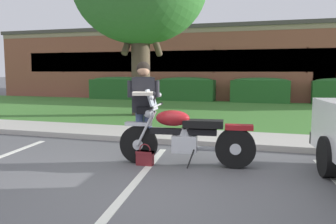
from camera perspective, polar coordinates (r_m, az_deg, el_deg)
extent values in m
plane|color=#565659|center=(4.79, -5.11, -12.28)|extent=(140.00, 140.00, 0.00)
cube|color=#B7B2A8|center=(7.48, 3.57, -4.89)|extent=(60.00, 0.20, 0.12)
cube|color=#B7B2A8|center=(8.29, 4.98, -3.90)|extent=(60.00, 1.50, 0.08)
cube|color=#3D752D|center=(13.36, 9.81, -0.02)|extent=(60.00, 8.89, 0.06)
cube|color=silver|center=(5.00, -5.49, -11.39)|extent=(0.71, 4.38, 0.01)
cylinder|color=black|center=(6.02, -4.72, -5.19)|extent=(0.65, 0.18, 0.64)
cylinder|color=silver|center=(6.02, -4.72, -5.19)|extent=(0.19, 0.14, 0.18)
cylinder|color=black|center=(5.81, 10.76, -5.71)|extent=(0.66, 0.26, 0.64)
cylinder|color=silver|center=(5.81, 10.76, -5.71)|extent=(0.20, 0.22, 0.18)
cube|color=silver|center=(5.96, -4.76, -1.89)|extent=(0.45, 0.19, 0.06)
cube|color=maroon|center=(5.75, 11.33, -2.40)|extent=(0.46, 0.25, 0.08)
cylinder|color=silver|center=(5.86, -3.67, -2.73)|extent=(0.31, 0.08, 0.58)
cylinder|color=silver|center=(6.01, -3.30, -2.49)|extent=(0.31, 0.08, 0.58)
sphere|color=silver|center=(5.89, -3.16, -0.14)|extent=(0.17, 0.17, 0.17)
cylinder|color=silver|center=(5.84, -1.83, 1.00)|extent=(0.12, 0.72, 0.03)
cylinder|color=black|center=(5.50, -2.64, 0.64)|extent=(0.06, 0.10, 0.04)
cylinder|color=black|center=(6.20, -1.12, 1.32)|extent=(0.06, 0.10, 0.04)
sphere|color=silver|center=(5.54, -2.71, 2.35)|extent=(0.08, 0.08, 0.08)
sphere|color=silver|center=(6.13, -1.42, 2.76)|extent=(0.08, 0.08, 0.08)
cube|color=#B2BCC6|center=(5.85, -2.60, 1.99)|extent=(0.18, 0.37, 0.35)
cube|color=black|center=(5.82, 2.40, -3.17)|extent=(1.10, 0.23, 0.10)
ellipsoid|color=maroon|center=(5.82, 0.76, -0.98)|extent=(0.59, 0.38, 0.26)
cube|color=black|center=(5.76, 5.66, -1.88)|extent=(0.67, 0.35, 0.12)
cube|color=silver|center=(5.86, 2.69, -5.10)|extent=(0.43, 0.29, 0.28)
cylinder|color=silver|center=(5.83, 2.36, -3.55)|extent=(0.19, 0.14, 0.21)
cylinder|color=silver|center=(5.82, 3.03, -3.57)|extent=(0.19, 0.14, 0.21)
cylinder|color=silver|center=(5.98, 6.40, -5.88)|extent=(0.61, 0.15, 0.08)
cylinder|color=silver|center=(5.97, 8.33, -5.93)|extent=(0.61, 0.15, 0.08)
cylinder|color=black|center=(5.73, 3.65, -7.52)|extent=(0.11, 0.13, 0.30)
cube|color=black|center=(6.13, -3.21, -7.55)|extent=(0.18, 0.26, 0.10)
cube|color=black|center=(6.13, -4.53, -7.55)|extent=(0.18, 0.26, 0.10)
cylinder|color=#3D4C70|center=(6.07, -3.23, -4.02)|extent=(0.14, 0.14, 0.86)
cylinder|color=#3D4C70|center=(6.07, -4.55, -4.02)|extent=(0.14, 0.14, 0.86)
cube|color=#232328|center=(5.98, -3.95, 2.78)|extent=(0.43, 0.33, 0.58)
cube|color=#232328|center=(5.97, -3.97, 5.36)|extent=(0.35, 0.29, 0.06)
sphere|color=#A87A5B|center=(5.97, -3.98, 6.71)|extent=(0.21, 0.21, 0.21)
sphere|color=black|center=(5.98, -3.98, 6.99)|extent=(0.23, 0.23, 0.23)
cube|color=black|center=(5.87, -3.97, 0.26)|extent=(0.24, 0.17, 0.12)
cylinder|color=#232328|center=(5.81, -2.42, 2.87)|extent=(0.20, 0.35, 0.09)
cylinder|color=#232328|center=(5.83, -5.58, 2.86)|extent=(0.20, 0.35, 0.09)
cylinder|color=#232328|center=(5.95, -1.84, 3.73)|extent=(0.10, 0.10, 0.28)
cylinder|color=#232328|center=(5.96, -6.08, 3.71)|extent=(0.10, 0.10, 0.28)
cube|color=beige|center=(5.68, -4.05, 2.98)|extent=(0.41, 0.41, 0.05)
cube|color=maroon|center=(5.91, -3.71, -7.39)|extent=(0.28, 0.12, 0.24)
cube|color=maroon|center=(5.88, -3.74, -6.45)|extent=(0.28, 0.13, 0.04)
torus|color=maroon|center=(5.88, -3.72, -6.06)|extent=(0.20, 0.02, 0.20)
cylinder|color=black|center=(5.75, 24.54, -6.54)|extent=(0.33, 0.63, 0.60)
cylinder|color=#4C3D2D|center=(12.08, -4.38, 5.51)|extent=(0.62, 0.62, 2.64)
cylinder|color=#4C3D2D|center=(11.95, -2.16, 11.60)|extent=(0.22, 1.15, 1.11)
cylinder|color=#4C3D2D|center=(12.28, -6.25, 11.54)|extent=(0.22, 0.99, 1.13)
cube|color=#286028|center=(19.31, -7.66, 3.58)|extent=(3.29, 0.90, 1.10)
ellipsoid|color=#286028|center=(19.29, -7.68, 5.21)|extent=(3.13, 0.84, 0.28)
cube|color=#286028|center=(18.07, 2.90, 3.42)|extent=(2.90, 0.90, 1.10)
ellipsoid|color=#286028|center=(18.05, 2.91, 5.17)|extent=(2.75, 0.84, 0.28)
cube|color=#286028|center=(17.51, 14.54, 3.12)|extent=(2.73, 0.90, 1.10)
ellipsoid|color=#286028|center=(17.49, 14.60, 4.92)|extent=(2.60, 0.84, 0.28)
cube|color=#93513D|center=(24.04, 9.80, 7.27)|extent=(26.03, 11.51, 3.74)
cube|color=#998466|center=(18.51, 7.47, 12.97)|extent=(26.03, 0.10, 0.24)
cube|color=#4C4742|center=(24.15, 9.89, 11.95)|extent=(26.29, 11.62, 0.20)
cube|color=#1E282D|center=(18.39, 7.39, 8.13)|extent=(22.13, 0.06, 1.10)
cube|color=#93513D|center=(21.76, -16.44, 7.67)|extent=(0.08, 0.04, 1.20)
cube|color=#93513D|center=(19.65, -5.55, 8.05)|extent=(0.08, 0.04, 1.20)
cube|color=#93513D|center=(18.38, 7.39, 8.13)|extent=(0.08, 0.04, 1.20)
cube|color=#93513D|center=(18.13, 21.42, 7.76)|extent=(0.08, 0.04, 1.20)
cube|color=#473323|center=(18.22, 23.74, 4.48)|extent=(1.00, 0.08, 2.10)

